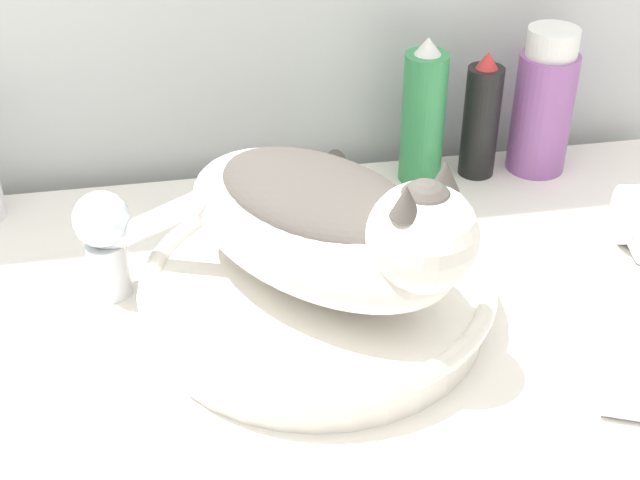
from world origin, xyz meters
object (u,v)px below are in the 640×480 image
object	(u,v)px
faucet	(114,234)
hairspray_can_black	(481,119)
spray_bottle_trigger	(423,115)
cat	(330,220)
mouthwash_bottle	(544,104)

from	to	relation	value
faucet	hairspray_can_black	world-z (taller)	hairspray_can_black
spray_bottle_trigger	hairspray_can_black	bearing A→B (deg)	0.00
faucet	hairspray_can_black	xyz separation A→B (m)	(0.47, 0.19, 0.00)
cat	hairspray_can_black	world-z (taller)	cat
cat	mouthwash_bottle	bearing A→B (deg)	91.22
faucet	spray_bottle_trigger	bearing A→B (deg)	45.65
cat	spray_bottle_trigger	bearing A→B (deg)	109.64
hairspray_can_black	faucet	bearing A→B (deg)	-157.88
cat	spray_bottle_trigger	distance (m)	0.33
hairspray_can_black	spray_bottle_trigger	xyz separation A→B (m)	(-0.08, 0.00, 0.01)
faucet	hairspray_can_black	bearing A→B (deg)	41.72
mouthwash_bottle	spray_bottle_trigger	bearing A→B (deg)	180.00
cat	mouthwash_bottle	size ratio (longest dim) A/B	2.02
cat	hairspray_can_black	size ratio (longest dim) A/B	2.30
faucet	mouthwash_bottle	world-z (taller)	mouthwash_bottle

